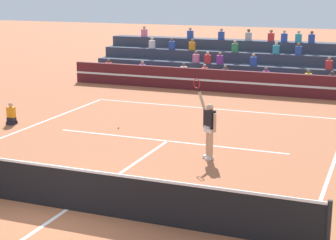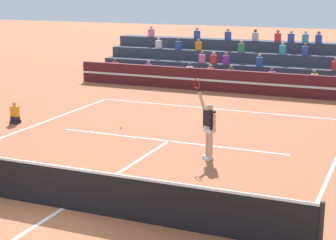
% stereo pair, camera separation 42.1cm
% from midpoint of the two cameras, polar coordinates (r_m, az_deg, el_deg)
% --- Properties ---
extents(ground_plane, '(120.00, 120.00, 0.00)m').
position_cam_midpoint_polar(ground_plane, '(13.65, -9.76, -8.86)').
color(ground_plane, '#AD603D').
extents(court_lines, '(11.10, 23.90, 0.01)m').
position_cam_midpoint_polar(court_lines, '(13.65, -9.76, -8.84)').
color(court_lines, white).
rests_on(court_lines, ground).
extents(tennis_net, '(12.00, 0.10, 1.10)m').
position_cam_midpoint_polar(tennis_net, '(13.46, -9.85, -6.71)').
color(tennis_net, black).
rests_on(tennis_net, ground).
extents(sponsor_banner_wall, '(18.00, 0.26, 1.10)m').
position_cam_midpoint_polar(sponsor_banner_wall, '(27.67, 8.14, 3.82)').
color(sponsor_banner_wall, '#51191E').
rests_on(sponsor_banner_wall, ground).
extents(bleacher_stand, '(17.40, 3.80, 2.83)m').
position_cam_midpoint_polar(bleacher_stand, '(30.65, 9.73, 5.25)').
color(bleacher_stand, '#383D4C').
rests_on(bleacher_stand, ground).
extents(ball_kid_courtside, '(0.30, 0.36, 0.84)m').
position_cam_midpoint_polar(ball_kid_courtside, '(22.15, -14.76, 0.51)').
color(ball_kid_courtside, black).
rests_on(ball_kid_courtside, ground).
extents(tennis_player, '(0.97, 0.71, 2.44)m').
position_cam_midpoint_polar(tennis_player, '(16.95, 4.87, -0.76)').
color(tennis_player, tan).
rests_on(tennis_player, ground).
extents(tennis_ball, '(0.07, 0.07, 0.07)m').
position_cam_midpoint_polar(tennis_ball, '(20.79, -4.25, -0.76)').
color(tennis_ball, '#C6DB33').
rests_on(tennis_ball, ground).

